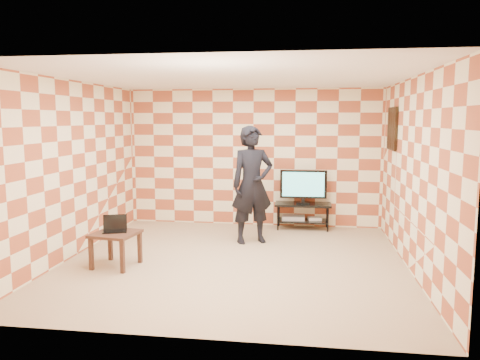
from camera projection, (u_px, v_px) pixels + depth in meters
name	position (u px, v px, depth m)	size (l,w,h in m)	color
floor	(234.00, 261.00, 6.98)	(5.00, 5.00, 0.00)	tan
wall_back	(253.00, 158.00, 9.26)	(5.00, 0.02, 2.70)	#F7EBBF
wall_front	(194.00, 201.00, 4.35)	(5.00, 0.02, 2.70)	#F7EBBF
wall_left	(73.00, 169.00, 7.15)	(0.02, 5.00, 2.70)	#F7EBBF
wall_right	(413.00, 175.00, 6.46)	(0.02, 5.00, 2.70)	#F7EBBF
ceiling	(234.00, 77.00, 6.63)	(5.00, 5.00, 0.02)	white
wall_art	(392.00, 129.00, 7.91)	(0.04, 0.72, 0.72)	black
tv_stand	(303.00, 210.00, 9.01)	(1.07, 0.48, 0.50)	black
tv	(303.00, 185.00, 8.94)	(0.89, 0.17, 0.64)	black
dvd_player	(293.00, 218.00, 9.09)	(0.43, 0.31, 0.07)	#B9B9BC
game_console	(315.00, 219.00, 9.02)	(0.25, 0.18, 0.06)	silver
side_table	(116.00, 238.00, 6.70)	(0.67, 0.67, 0.50)	#392119
laptop	(115.00, 228.00, 6.77)	(0.41, 0.36, 0.23)	black
person	(252.00, 185.00, 7.95)	(0.73, 0.48, 2.00)	black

